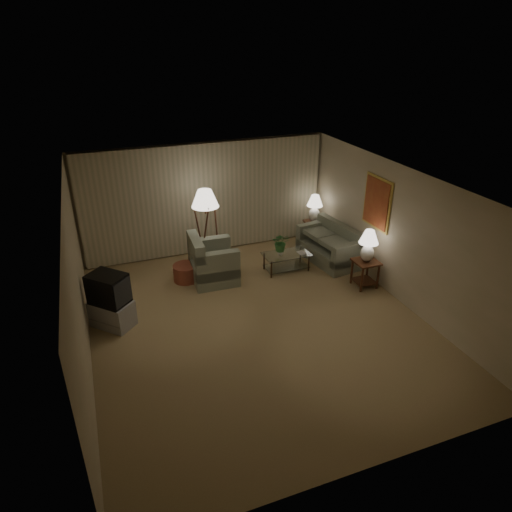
{
  "coord_description": "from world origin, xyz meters",
  "views": [
    {
      "loc": [
        -2.56,
        -6.71,
        4.96
      ],
      "look_at": [
        0.2,
        0.6,
        1.09
      ],
      "focal_mm": 32.0,
      "sensor_mm": 36.0,
      "label": 1
    }
  ],
  "objects": [
    {
      "name": "vase",
      "position": [
        1.22,
        1.74,
        0.48
      ],
      "size": [
        0.14,
        0.14,
        0.14
      ],
      "primitive_type": "imported",
      "rotation": [
        0.0,
        0.0,
        0.1
      ],
      "color": "white",
      "rests_on": "coffee_table"
    },
    {
      "name": "tv_cabinet",
      "position": [
        -2.55,
        0.88,
        0.25
      ],
      "size": [
        1.23,
        1.23,
        0.5
      ],
      "primitive_type": "cube",
      "rotation": [
        0.0,
        0.0,
        -0.8
      ],
      "color": "#A8A8AA",
      "rests_on": "ground"
    },
    {
      "name": "coffee_table",
      "position": [
        1.37,
        1.74,
        0.28
      ],
      "size": [
        1.06,
        0.58,
        0.41
      ],
      "color": "silver",
      "rests_on": "ground"
    },
    {
      "name": "armchair",
      "position": [
        -0.3,
        1.89,
        0.42
      ],
      "size": [
        1.08,
        1.03,
        0.84
      ],
      "rotation": [
        0.0,
        0.0,
        1.52
      ],
      "color": "gray",
      "rests_on": "ground"
    },
    {
      "name": "table_lamp_far",
      "position": [
        2.65,
        2.9,
        1.01
      ],
      "size": [
        0.4,
        0.4,
        0.7
      ],
      "color": "white",
      "rests_on": "side_table_far"
    },
    {
      "name": "side_table_far",
      "position": [
        2.65,
        2.9,
        0.39
      ],
      "size": [
        0.45,
        0.38,
        0.6
      ],
      "color": "#3B1C10",
      "rests_on": "ground"
    },
    {
      "name": "ground",
      "position": [
        0.0,
        0.0,
        0.0
      ],
      "size": [
        7.0,
        7.0,
        0.0
      ],
      "primitive_type": "plane",
      "color": "#A08658",
      "rests_on": "ground"
    },
    {
      "name": "table_lamp_near",
      "position": [
        2.65,
        0.49,
        1.02
      ],
      "size": [
        0.41,
        0.41,
        0.7
      ],
      "color": "white",
      "rests_on": "side_table_near"
    },
    {
      "name": "sofa",
      "position": [
        2.5,
        1.84,
        0.36
      ],
      "size": [
        1.81,
        1.22,
        0.71
      ],
      "rotation": [
        0.0,
        0.0,
        -1.44
      ],
      "color": "gray",
      "rests_on": "ground"
    },
    {
      "name": "crt_tv",
      "position": [
        -2.55,
        0.88,
        0.78
      ],
      "size": [
        1.14,
        1.14,
        0.57
      ],
      "primitive_type": "cube",
      "rotation": [
        0.0,
        0.0,
        -0.8
      ],
      "color": "black",
      "rests_on": "tv_cabinet"
    },
    {
      "name": "ottoman",
      "position": [
        -0.89,
        2.09,
        0.18
      ],
      "size": [
        0.69,
        0.69,
        0.37
      ],
      "primitive_type": "cylinder",
      "rotation": [
        0.0,
        0.0,
        -0.31
      ],
      "color": "brown",
      "rests_on": "ground"
    },
    {
      "name": "flowers",
      "position": [
        1.22,
        1.74,
        0.77
      ],
      "size": [
        0.48,
        0.45,
        0.43
      ],
      "primitive_type": "imported",
      "rotation": [
        0.0,
        0.0,
        -0.35
      ],
      "color": "#387F39",
      "rests_on": "vase"
    },
    {
      "name": "floor_lamp",
      "position": [
        -0.26,
        2.54,
        0.98
      ],
      "size": [
        0.61,
        0.61,
        1.87
      ],
      "color": "#3B1C10",
      "rests_on": "ground"
    },
    {
      "name": "book",
      "position": [
        1.62,
        1.64,
        0.42
      ],
      "size": [
        0.18,
        0.23,
        0.02
      ],
      "primitive_type": "imported",
      "rotation": [
        0.0,
        0.0,
        0.09
      ],
      "color": "olive",
      "rests_on": "coffee_table"
    },
    {
      "name": "side_table_near",
      "position": [
        2.65,
        0.49,
        0.41
      ],
      "size": [
        0.5,
        0.5,
        0.6
      ],
      "color": "#3B1C10",
      "rests_on": "ground"
    },
    {
      "name": "room_shell",
      "position": [
        0.02,
        1.51,
        1.75
      ],
      "size": [
        6.04,
        7.02,
        2.72
      ],
      "color": "beige",
      "rests_on": "ground"
    }
  ]
}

